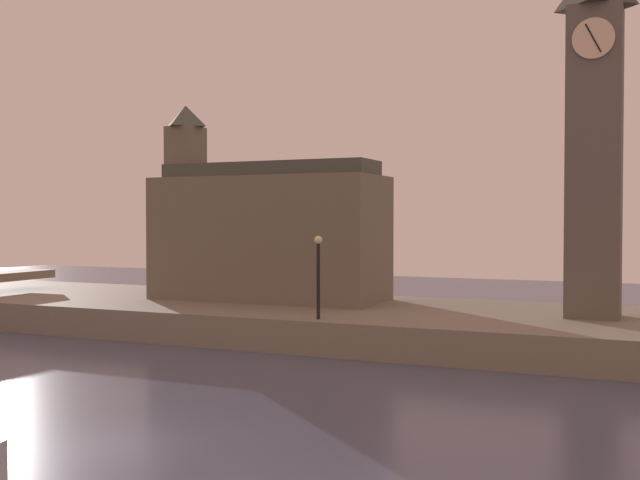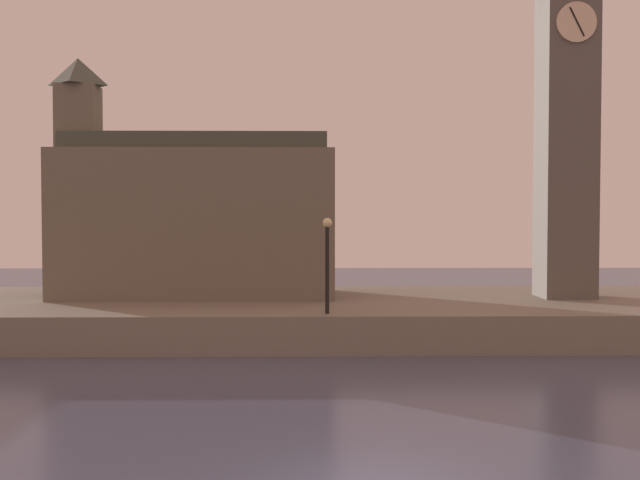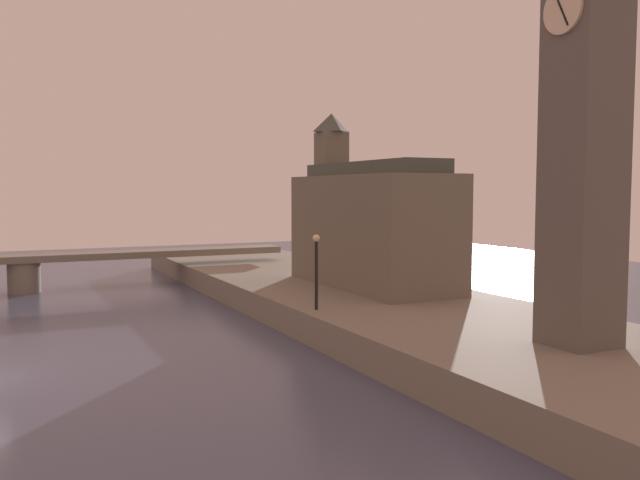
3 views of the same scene
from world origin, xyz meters
name	(u,v)px [view 3 (image 3 of 3)]	position (x,y,z in m)	size (l,w,h in m)	color
far_embankment	(411,318)	(0.00, 20.00, 0.75)	(70.00, 12.00, 1.50)	slate
clock_tower	(584,119)	(10.35, 20.54, 9.90)	(2.55, 2.58, 16.33)	#5B544C
parliament_hall	(369,224)	(-6.92, 21.46, 5.23)	(12.72, 5.14, 10.97)	#6B6051
bridge_span	(15,265)	(-23.52, 2.04, 1.99)	(2.47, 34.76, 2.69)	slate
streetlamp	(316,262)	(-0.66, 14.91, 3.81)	(0.36, 0.36, 3.67)	black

